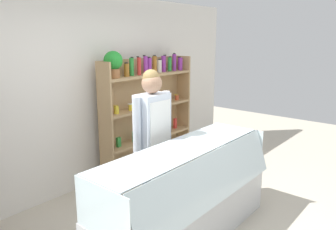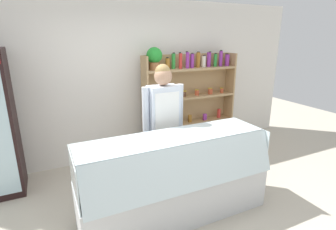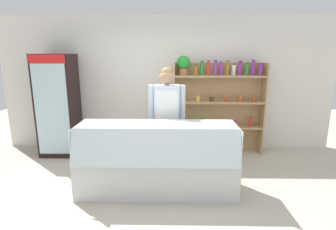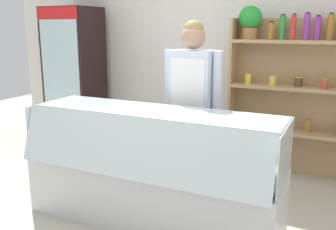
{
  "view_description": "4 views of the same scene",
  "coord_description": "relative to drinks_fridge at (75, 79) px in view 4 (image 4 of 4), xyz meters",
  "views": [
    {
      "loc": [
        -2.65,
        -1.8,
        2.11
      ],
      "look_at": [
        0.12,
        0.52,
        1.25
      ],
      "focal_mm": 35.0,
      "sensor_mm": 36.0,
      "label": 1
    },
    {
      "loc": [
        -1.36,
        -2.37,
        2.1
      ],
      "look_at": [
        -0.01,
        0.45,
        1.16
      ],
      "focal_mm": 28.0,
      "sensor_mm": 36.0,
      "label": 2
    },
    {
      "loc": [
        0.12,
        -3.42,
        1.95
      ],
      "look_at": [
        0.04,
        0.52,
        1.04
      ],
      "focal_mm": 28.0,
      "sensor_mm": 36.0,
      "label": 3
    },
    {
      "loc": [
        1.35,
        -2.64,
        1.7
      ],
      "look_at": [
        -0.14,
        0.47,
        0.89
      ],
      "focal_mm": 40.0,
      "sensor_mm": 36.0,
      "label": 4
    }
  ],
  "objects": [
    {
      "name": "back_wall",
      "position": [
        2.12,
        0.46,
        0.37
      ],
      "size": [
        6.8,
        0.1,
        2.7
      ],
      "primitive_type": "cube",
      "color": "white",
      "rests_on": "ground"
    },
    {
      "name": "ground_plane",
      "position": [
        2.12,
        -1.54,
        -0.98
      ],
      "size": [
        12.0,
        12.0,
        0.0
      ],
      "primitive_type": "plane",
      "color": "beige"
    },
    {
      "name": "deli_display_case",
      "position": [
        2.01,
        -1.46,
        -0.67
      ],
      "size": [
        2.24,
        0.76,
        1.01
      ],
      "color": "silver",
      "rests_on": "ground"
    },
    {
      "name": "drinks_fridge",
      "position": [
        0.0,
        0.0,
        0.0
      ],
      "size": [
        0.7,
        0.59,
        1.97
      ],
      "color": "black",
      "rests_on": "ground"
    },
    {
      "name": "shelving_unit",
      "position": [
        3.06,
        0.16,
        0.11
      ],
      "size": [
        1.78,
        0.29,
        1.93
      ],
      "color": "tan",
      "rests_on": "ground"
    },
    {
      "name": "shop_clerk",
      "position": [
        2.14,
        -0.87,
        0.07
      ],
      "size": [
        0.59,
        0.25,
        1.76
      ],
      "color": "#383D51",
      "rests_on": "ground"
    }
  ]
}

